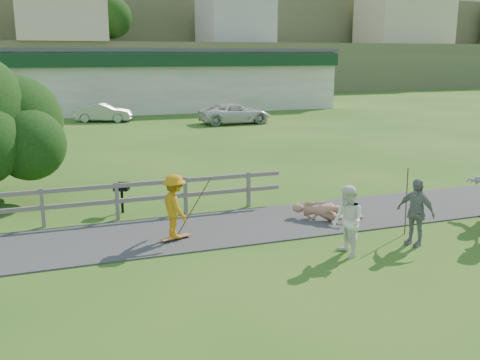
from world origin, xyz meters
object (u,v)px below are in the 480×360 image
Objects in this scene: spectator_a at (347,222)px; bbq at (122,198)px; spectator_b at (415,212)px; car_white at (235,113)px; car_silver at (103,113)px; skater_fallen at (321,211)px; skater_rider at (175,210)px.

spectator_a is 6.98m from bbq.
spectator_b is 0.34× the size of car_white.
spectator_a and spectator_b have the same top height.
spectator_b is 28.58m from car_silver.
car_white is at bearing 33.46° from skater_fallen.
spectator_b reaches higher than car_white.
spectator_b is at bearing 170.16° from car_white.
skater_rider is 25.93m from car_silver.
skater_fallen is 0.34× the size of car_white.
skater_rider is 4.26m from spectator_a.
car_white reaches higher than car_silver.
skater_rider reaches higher than skater_fallen.
spectator_a is 1.97m from spectator_b.
spectator_a is 1.00× the size of spectator_b.
skater_fallen is at bearing 165.98° from car_white.
spectator_b is 0.43× the size of car_silver.
car_silver is at bearing 53.91° from skater_fallen.
spectator_b is (5.50, -2.28, 0.03)m from skater_rider.
skater_rider is 5.96m from spectator_b.
spectator_b is (1.97, 0.10, 0.00)m from spectator_a.
bbq is at bearing -152.07° from spectator_b.
skater_rider is at bearing 156.05° from car_white.
bbq is (-5.18, 2.78, 0.16)m from skater_fallen.
spectator_b is 1.84× the size of bbq.
bbq is at bearing -165.85° from car_silver.
spectator_a is at bearing -149.10° from skater_fallen.
skater_rider is 0.98× the size of skater_fallen.
spectator_a is 1.84× the size of bbq.
car_white is (5.67, 24.25, -0.16)m from spectator_a.
spectator_b is (1.26, -2.47, 0.54)m from skater_fallen.
spectator_a reaches higher than skater_fallen.
skater_rider is at bearing 138.97° from skater_fallen.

